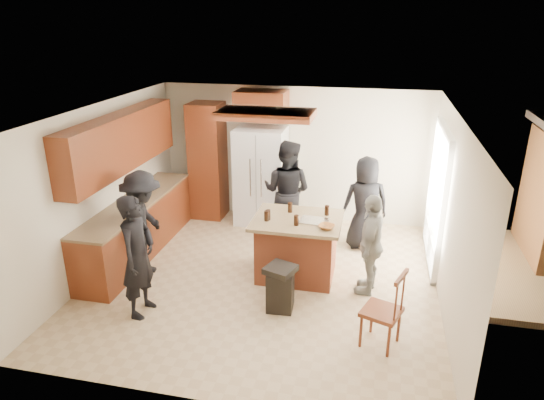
% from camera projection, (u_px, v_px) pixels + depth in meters
% --- Properties ---
extents(person_front_left, '(0.47, 0.62, 1.64)m').
position_uv_depth(person_front_left, '(138.00, 256.00, 6.15)').
color(person_front_left, black).
rests_on(person_front_left, ground).
extents(person_behind_left, '(0.95, 0.69, 1.77)m').
position_uv_depth(person_behind_left, '(287.00, 191.00, 8.22)').
color(person_behind_left, black).
rests_on(person_behind_left, ground).
extents(person_behind_right, '(0.87, 0.67, 1.57)m').
position_uv_depth(person_behind_right, '(365.00, 203.00, 7.98)').
color(person_behind_right, black).
rests_on(person_behind_right, ground).
extents(person_side_right, '(0.57, 0.91, 1.46)m').
position_uv_depth(person_side_right, '(371.00, 244.00, 6.68)').
color(person_side_right, gray).
rests_on(person_side_right, ground).
extents(person_counter, '(0.63, 1.11, 1.63)m').
position_uv_depth(person_counter, '(143.00, 225.00, 7.08)').
color(person_counter, black).
rests_on(person_counter, ground).
extents(left_cabinetry, '(0.64, 3.00, 2.30)m').
position_uv_depth(left_cabinetry, '(132.00, 199.00, 7.70)').
color(left_cabinetry, maroon).
rests_on(left_cabinetry, ground).
extents(back_wall_units, '(1.80, 0.60, 2.45)m').
position_uv_depth(back_wall_units, '(221.00, 148.00, 9.01)').
color(back_wall_units, maroon).
rests_on(back_wall_units, ground).
extents(refrigerator, '(0.90, 0.76, 1.80)m').
position_uv_depth(refrigerator, '(261.00, 176.00, 8.95)').
color(refrigerator, white).
rests_on(refrigerator, ground).
extents(kitchen_island, '(1.28, 1.03, 0.93)m').
position_uv_depth(kitchen_island, '(297.00, 247.00, 7.18)').
color(kitchen_island, '#A6482A').
rests_on(kitchen_island, ground).
extents(island_items, '(1.04, 0.65, 0.15)m').
position_uv_depth(island_items, '(307.00, 219.00, 6.88)').
color(island_items, silver).
rests_on(island_items, kitchen_island).
extents(trash_bin, '(0.46, 0.46, 0.63)m').
position_uv_depth(trash_bin, '(280.00, 288.00, 6.41)').
color(trash_bin, black).
rests_on(trash_bin, ground).
extents(spindle_chair, '(0.54, 0.54, 0.99)m').
position_uv_depth(spindle_chair, '(383.00, 312.00, 5.64)').
color(spindle_chair, maroon).
rests_on(spindle_chair, ground).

